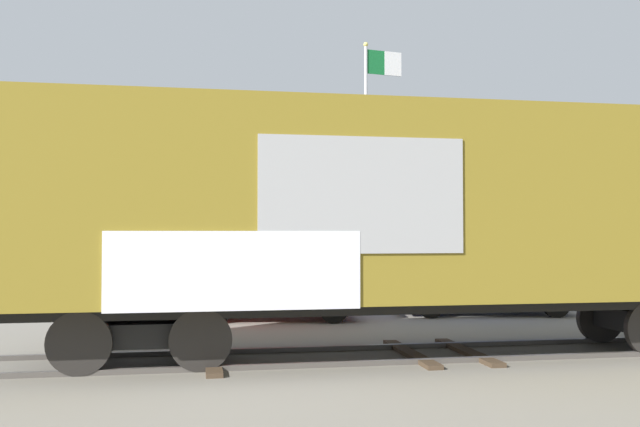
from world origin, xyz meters
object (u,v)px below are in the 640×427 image
Objects in this scene: freight_car at (424,210)px; parked_car_blue at (482,279)px; parked_car_red at (266,285)px; flagpole at (373,130)px.

parked_car_blue is at bearing 59.95° from freight_car.
freight_car is 3.11× the size of parked_car_red.
parked_car_red is at bearing -176.32° from parked_car_blue.
flagpole is at bearing 62.54° from parked_car_red.
freight_car is at bearing -99.35° from flagpole.
parked_car_red is 5.49m from parked_car_blue.
parked_car_blue is (0.90, -8.46, -5.05)m from flagpole.
parked_car_red is at bearing 113.63° from freight_car.
parked_car_blue is at bearing -83.91° from flagpole.
parked_car_blue is (3.21, 5.55, -1.56)m from freight_car.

